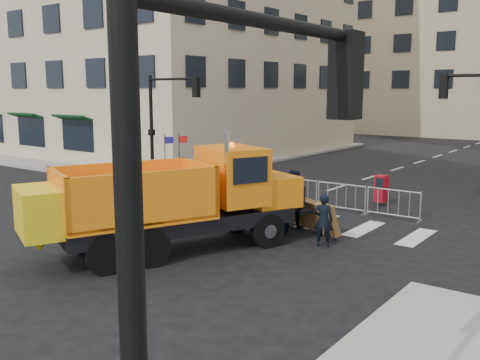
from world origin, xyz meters
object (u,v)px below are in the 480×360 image
Objects in this scene: cop_b at (292,199)px; worker at (200,171)px; newspaper_box at (381,189)px; plow_truck at (171,198)px; cop_a at (323,220)px; cop_c at (282,206)px.

cop_b is 7.20m from worker.
worker is 1.58× the size of newspaper_box.
newspaper_box is (2.38, 9.79, -0.89)m from plow_truck.
cop_b is (-1.95, 1.42, 0.19)m from cop_a.
plow_truck is at bearing 19.34° from cop_a.
plow_truck reaches higher than cop_a.
cop_a is (3.27, 3.13, -0.78)m from plow_truck.
cop_a is 0.87× the size of cop_c.
cop_c is 6.18m from newspaper_box.
cop_b is at bearing -89.20° from newspaper_box.
plow_truck is 10.11m from newspaper_box.
worker is (-8.58, 4.25, 0.21)m from cop_a.
plow_truck reaches higher than cop_b.
cop_b reaches higher than cop_c.
cop_a is 0.93× the size of worker.
cop_c is 1.06× the size of worker.
cop_a is 1.89m from cop_c.
plow_truck reaches higher than newspaper_box.
cop_c reaches higher than newspaper_box.
cop_a is 0.81× the size of cop_b.
cop_b reaches higher than worker.
cop_a is at bearing 138.74° from cop_b.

